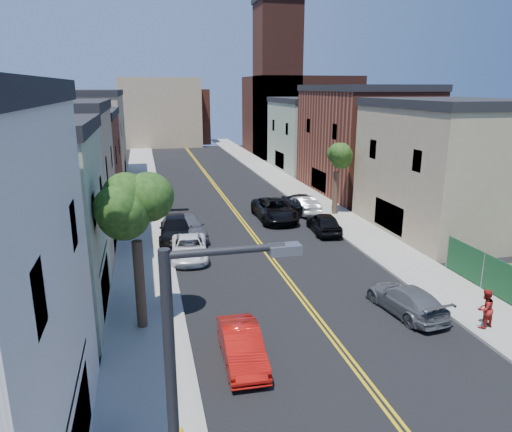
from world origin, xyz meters
TOP-DOWN VIEW (x-y plane):
  - sidewalk_left at (-7.90, 40.00)m, footprint 3.20×100.00m
  - sidewalk_right at (7.90, 40.00)m, footprint 3.20×100.00m
  - curb_left at (-6.15, 40.00)m, footprint 0.30×100.00m
  - curb_right at (6.15, 40.00)m, footprint 0.30×100.00m
  - bldg_left_tan_near at (-14.00, 25.00)m, footprint 9.00×10.00m
  - bldg_left_brick at (-14.00, 36.00)m, footprint 9.00×12.00m
  - bldg_left_tan_far at (-14.00, 50.00)m, footprint 9.00×16.00m
  - bldg_right_tan at (14.00, 24.00)m, footprint 9.00×12.00m
  - bldg_right_brick at (14.00, 38.00)m, footprint 9.00×14.00m
  - bldg_right_palegrn at (14.00, 52.00)m, footprint 9.00×12.00m
  - church at (16.33, 67.07)m, footprint 16.20×14.20m
  - backdrop_left at (-4.00, 82.00)m, footprint 14.00×8.00m
  - backdrop_center at (0.00, 86.00)m, footprint 10.00×8.00m
  - tree_left_mid at (-7.88, 14.01)m, footprint 5.20×5.20m
  - tree_right_far at (7.92, 30.01)m, footprint 4.40×4.40m
  - red_sedan at (-4.14, 10.43)m, footprint 1.60×4.26m
  - white_pickup at (-4.98, 22.51)m, footprint 2.61×5.00m
  - grey_car_left at (-4.63, 26.60)m, footprint 2.63×5.25m
  - black_car_left at (-5.50, 26.34)m, footprint 2.71×5.74m
  - grey_car_right at (4.28, 12.68)m, footprint 2.48×4.85m
  - black_car_right at (5.20, 25.57)m, footprint 2.19×4.62m
  - silver_car_right at (5.50, 31.30)m, footprint 1.92×4.61m
  - dark_car_right_far at (5.50, 32.00)m, footprint 2.69×5.50m
  - black_suv_lane at (2.61, 29.74)m, footprint 2.84×6.09m
  - pedestrian_left at (-6.70, 15.86)m, footprint 0.56×0.73m
  - pedestrian_right at (6.70, 10.35)m, footprint 0.99×0.84m

SIDE VIEW (x-z plane):
  - sidewalk_left at x=-7.90m, z-range 0.00..0.15m
  - sidewalk_right at x=7.90m, z-range 0.00..0.15m
  - curb_left at x=-6.15m, z-range 0.00..0.15m
  - curb_right at x=6.15m, z-range 0.00..0.15m
  - white_pickup at x=-4.98m, z-range 0.00..1.34m
  - grey_car_right at x=4.28m, z-range 0.00..1.35m
  - red_sedan at x=-4.14m, z-range 0.00..1.39m
  - silver_car_right at x=5.50m, z-range 0.00..1.48m
  - dark_car_right_far at x=5.50m, z-range 0.00..1.51m
  - black_car_right at x=5.20m, z-range 0.00..1.52m
  - black_car_left at x=-5.50m, z-range 0.00..1.62m
  - black_suv_lane at x=2.61m, z-range 0.00..1.69m
  - grey_car_left at x=-4.63m, z-range 0.00..1.72m
  - pedestrian_right at x=6.70m, z-range 0.15..1.93m
  - pedestrian_left at x=-6.70m, z-range 0.15..1.94m
  - bldg_left_brick at x=-14.00m, z-range 0.00..8.00m
  - bldg_right_palegrn at x=14.00m, z-range 0.00..8.50m
  - bldg_left_tan_near at x=-14.00m, z-range 0.00..9.00m
  - bldg_right_tan at x=14.00m, z-range 0.00..9.00m
  - bldg_left_tan_far at x=-14.00m, z-range 0.00..9.50m
  - bldg_right_brick at x=14.00m, z-range 0.00..10.00m
  - backdrop_center at x=0.00m, z-range 0.00..10.00m
  - tree_right_far at x=7.92m, z-range 1.74..9.77m
  - backdrop_left at x=-4.00m, z-range 0.00..12.00m
  - tree_left_mid at x=-7.88m, z-range 1.94..11.23m
  - church at x=16.33m, z-range -4.06..18.54m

